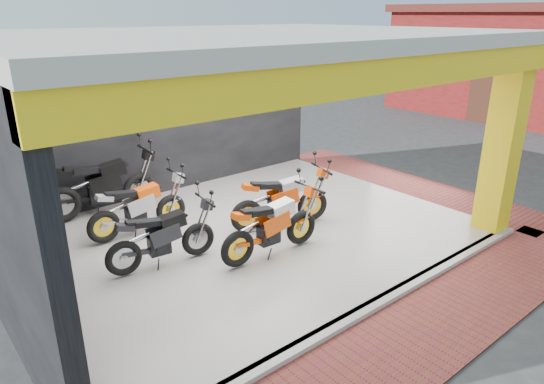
% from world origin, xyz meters
% --- Properties ---
extents(ground, '(80.00, 80.00, 0.00)m').
position_xyz_m(ground, '(0.00, 0.00, 0.00)').
color(ground, '#2D2D30').
rests_on(ground, ground).
extents(showroom_floor, '(8.00, 6.00, 0.10)m').
position_xyz_m(showroom_floor, '(0.00, 2.00, 0.05)').
color(showroom_floor, beige).
rests_on(showroom_floor, ground).
extents(showroom_ceiling, '(8.40, 6.40, 0.20)m').
position_xyz_m(showroom_ceiling, '(0.00, 2.00, 3.60)').
color(showroom_ceiling, beige).
rests_on(showroom_ceiling, corner_column).
extents(back_wall, '(8.20, 0.20, 3.50)m').
position_xyz_m(back_wall, '(0.00, 5.10, 1.75)').
color(back_wall, black).
rests_on(back_wall, ground).
extents(corner_column, '(0.50, 0.50, 3.50)m').
position_xyz_m(corner_column, '(3.75, -0.75, 1.75)').
color(corner_column, yellow).
rests_on(corner_column, ground).
extents(header_beam_front, '(8.40, 0.30, 0.40)m').
position_xyz_m(header_beam_front, '(0.00, -1.00, 3.30)').
color(header_beam_front, yellow).
rests_on(header_beam_front, corner_column).
extents(header_beam_right, '(0.30, 6.40, 0.40)m').
position_xyz_m(header_beam_right, '(4.00, 2.00, 3.30)').
color(header_beam_right, yellow).
rests_on(header_beam_right, corner_column).
extents(floor_kerb, '(8.00, 0.20, 0.10)m').
position_xyz_m(floor_kerb, '(0.00, -1.02, 0.05)').
color(floor_kerb, beige).
rests_on(floor_kerb, ground).
extents(paver_front, '(9.00, 1.40, 0.03)m').
position_xyz_m(paver_front, '(0.00, -1.80, 0.01)').
color(paver_front, brown).
rests_on(paver_front, ground).
extents(paver_right, '(1.40, 7.00, 0.03)m').
position_xyz_m(paver_right, '(4.80, 2.00, 0.01)').
color(paver_right, brown).
rests_on(paver_right, ground).
extents(moto_hero, '(2.09, 0.83, 1.27)m').
position_xyz_m(moto_hero, '(0.43, 1.01, 0.73)').
color(moto_hero, '#F74E0A').
rests_on(moto_hero, showroom_floor).
extents(moto_row_a, '(2.24, 1.34, 1.29)m').
position_xyz_m(moto_row_a, '(1.29, 1.62, 0.74)').
color(moto_row_a, '#DB4309').
rests_on(moto_row_a, showroom_floor).
extents(moto_row_b, '(2.01, 0.94, 1.18)m').
position_xyz_m(moto_row_b, '(-1.19, 1.80, 0.69)').
color(moto_row_b, black).
rests_on(moto_row_b, showroom_floor).
extents(moto_row_c, '(2.03, 0.81, 1.23)m').
position_xyz_m(moto_row_c, '(-0.93, 3.22, 0.71)').
color(moto_row_c, '#AAADB1').
rests_on(moto_row_c, showroom_floor).
extents(moto_row_d, '(2.46, 1.13, 1.46)m').
position_xyz_m(moto_row_d, '(-0.95, 4.50, 0.83)').
color(moto_row_d, black).
rests_on(moto_row_d, showroom_floor).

